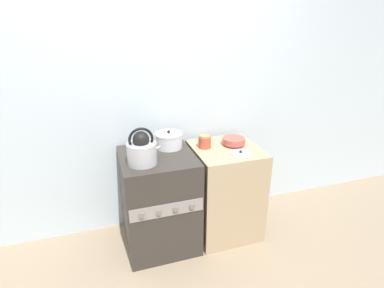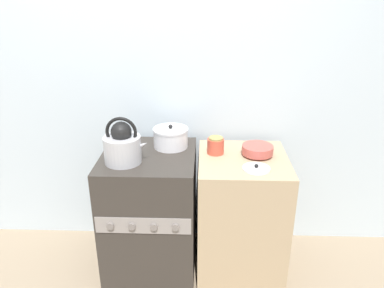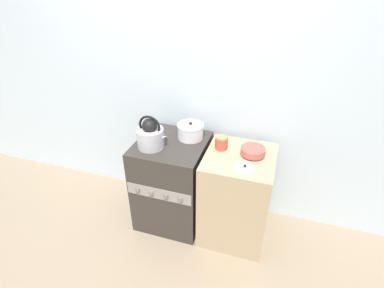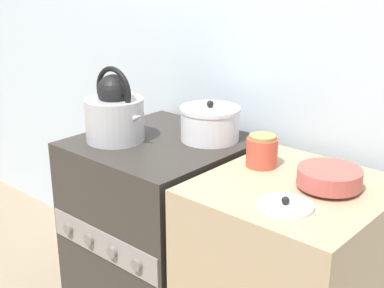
# 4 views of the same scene
# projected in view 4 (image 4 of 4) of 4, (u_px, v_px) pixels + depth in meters

# --- Properties ---
(wall_back) EXTENTS (7.00, 0.06, 2.50)m
(wall_back) POSITION_uv_depth(u_px,v_px,m) (223.00, 30.00, 2.23)
(wall_back) COLOR silver
(wall_back) RESTS_ON ground_plane
(stove) EXTENTS (0.61, 0.65, 0.86)m
(stove) POSITION_uv_depth(u_px,v_px,m) (162.00, 238.00, 2.23)
(stove) COLOR #332D28
(stove) RESTS_ON ground_plane
(kettle) EXTENTS (0.28, 0.23, 0.29)m
(kettle) POSITION_uv_depth(u_px,v_px,m) (115.00, 113.00, 2.06)
(kettle) COLOR #B2B2B7
(kettle) RESTS_ON stove
(cooking_pot) EXTENTS (0.24, 0.24, 0.16)m
(cooking_pot) POSITION_uv_depth(u_px,v_px,m) (210.00, 123.00, 2.08)
(cooking_pot) COLOR silver
(cooking_pot) RESTS_ON stove
(enamel_bowl) EXTENTS (0.20, 0.20, 0.07)m
(enamel_bowl) POSITION_uv_depth(u_px,v_px,m) (329.00, 177.00, 1.67)
(enamel_bowl) COLOR #B75147
(enamel_bowl) RESTS_ON counter
(storage_jar) EXTENTS (0.11, 0.11, 0.11)m
(storage_jar) POSITION_uv_depth(u_px,v_px,m) (262.00, 151.00, 1.84)
(storage_jar) COLOR #CC4C38
(storage_jar) RESTS_ON counter
(loose_pot_lid) EXTENTS (0.17, 0.17, 0.03)m
(loose_pot_lid) POSITION_uv_depth(u_px,v_px,m) (285.00, 205.00, 1.55)
(loose_pot_lid) COLOR silver
(loose_pot_lid) RESTS_ON counter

